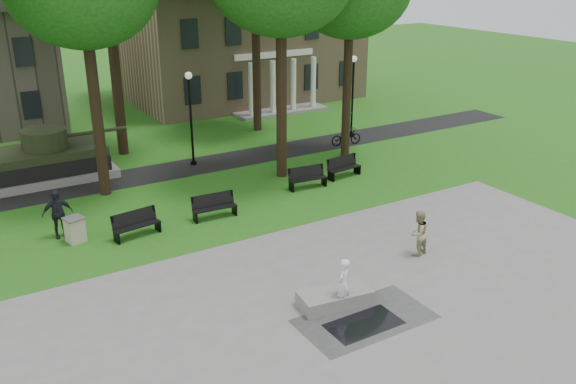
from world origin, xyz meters
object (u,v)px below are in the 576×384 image
at_px(cyclist, 346,131).
at_px(friend_watching, 418,233).
at_px(concrete_block, 335,298).
at_px(park_bench_0, 136,223).
at_px(trash_bin, 75,229).
at_px(skateboarder, 343,284).

bearing_deg(cyclist, friend_watching, 163.63).
height_order(concrete_block, park_bench_0, park_bench_0).
distance_m(concrete_block, friend_watching, 4.65).
distance_m(cyclist, trash_bin, 16.79).
height_order(cyclist, trash_bin, cyclist).
bearing_deg(park_bench_0, concrete_block, -73.98).
height_order(friend_watching, park_bench_0, friend_watching).
xyz_separation_m(cyclist, park_bench_0, (-13.95, -5.65, -0.31)).
xyz_separation_m(friend_watching, trash_bin, (-10.14, 7.41, -0.36)).
bearing_deg(park_bench_0, cyclist, 13.70).
height_order(cyclist, park_bench_0, cyclist).
bearing_deg(friend_watching, park_bench_0, -51.43).
distance_m(friend_watching, trash_bin, 12.56).
bearing_deg(friend_watching, skateboarder, 7.39).
distance_m(park_bench_0, trash_bin, 2.22).
relative_size(friend_watching, cyclist, 0.82).
xyz_separation_m(skateboarder, friend_watching, (4.37, 1.50, 0.01)).
bearing_deg(skateboarder, concrete_block, -107.46).
xyz_separation_m(concrete_block, cyclist, (10.36, 13.58, 0.58)).
relative_size(skateboarder, cyclist, 0.81).
relative_size(cyclist, park_bench_0, 1.10).
xyz_separation_m(skateboarder, park_bench_0, (-3.67, 8.20, -0.31)).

